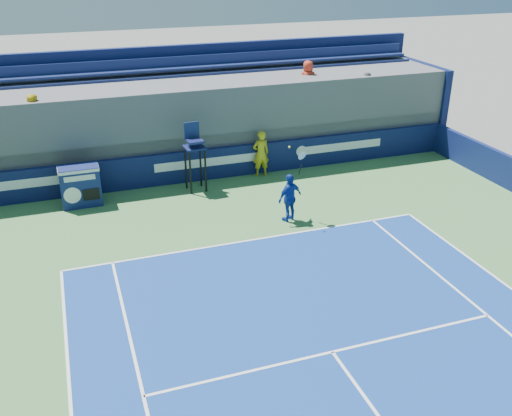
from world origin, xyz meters
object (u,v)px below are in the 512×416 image
object	(u,v)px
ball_person	(261,154)
tennis_player	(290,197)
umpire_chair	(194,150)
match_clock	(80,185)

from	to	relation	value
ball_person	tennis_player	bearing A→B (deg)	82.97
ball_person	tennis_player	xyz separation A→B (m)	(-0.44, -4.00, -0.08)
ball_person	umpire_chair	distance (m)	2.81
match_clock	tennis_player	bearing A→B (deg)	-28.84
tennis_player	match_clock	bearing A→B (deg)	151.16
umpire_chair	tennis_player	world-z (taller)	tennis_player
match_clock	umpire_chair	bearing A→B (deg)	0.44
ball_person	match_clock	bearing A→B (deg)	4.29
match_clock	tennis_player	size ratio (longest dim) A/B	0.54
ball_person	match_clock	xyz separation A→B (m)	(-6.66, -0.58, -0.15)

